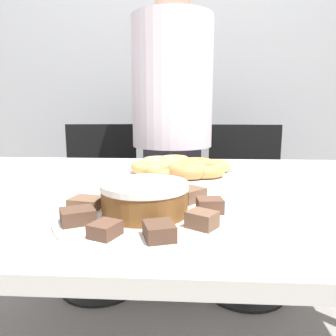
% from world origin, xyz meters
% --- Properties ---
extents(wall_back, '(8.00, 0.05, 2.60)m').
position_xyz_m(wall_back, '(0.00, 1.58, 1.30)').
color(wall_back, '#A8AAAD').
rests_on(wall_back, ground_plane).
extents(table, '(1.99, 0.96, 0.76)m').
position_xyz_m(table, '(0.00, 0.00, 0.69)').
color(table, silver).
rests_on(table, ground_plane).
extents(person_standing, '(0.40, 0.40, 1.57)m').
position_xyz_m(person_standing, '(0.03, 0.81, 0.82)').
color(person_standing, '#383842').
rests_on(person_standing, ground_plane).
extents(office_chair_left, '(0.49, 0.49, 0.88)m').
position_xyz_m(office_chair_left, '(-0.37, 0.86, 0.41)').
color(office_chair_left, black).
rests_on(office_chair_left, ground_plane).
extents(office_chair_right, '(0.45, 0.45, 0.88)m').
position_xyz_m(office_chair_right, '(0.43, 0.86, 0.41)').
color(office_chair_right, black).
rests_on(office_chair_right, ground_plane).
extents(plate_cake, '(0.33, 0.33, 0.01)m').
position_xyz_m(plate_cake, '(0.03, -0.26, 0.77)').
color(plate_cake, white).
rests_on(plate_cake, table).
extents(plate_donuts, '(0.38, 0.38, 0.01)m').
position_xyz_m(plate_donuts, '(0.09, 0.15, 0.77)').
color(plate_donuts, white).
rests_on(plate_donuts, table).
extents(frosted_cake, '(0.16, 0.16, 0.06)m').
position_xyz_m(frosted_cake, '(0.03, -0.26, 0.80)').
color(frosted_cake, brown).
rests_on(frosted_cake, plate_cake).
extents(lamington_0, '(0.06, 0.06, 0.02)m').
position_xyz_m(lamington_0, '(0.07, -0.38, 0.79)').
color(lamington_0, '#513828').
rests_on(lamington_0, plate_cake).
extents(lamington_1, '(0.06, 0.06, 0.03)m').
position_xyz_m(lamington_1, '(0.13, -0.33, 0.79)').
color(lamington_1, brown).
rests_on(lamington_1, plate_cake).
extents(lamington_2, '(0.05, 0.05, 0.03)m').
position_xyz_m(lamington_2, '(0.15, -0.24, 0.79)').
color(lamington_2, brown).
rests_on(lamington_2, plate_cake).
extents(lamington_3, '(0.08, 0.08, 0.03)m').
position_xyz_m(lamington_3, '(0.11, -0.17, 0.79)').
color(lamington_3, brown).
rests_on(lamington_3, plate_cake).
extents(lamington_4, '(0.05, 0.06, 0.02)m').
position_xyz_m(lamington_4, '(0.04, -0.13, 0.79)').
color(lamington_4, '#513828').
rests_on(lamington_4, plate_cake).
extents(lamington_5, '(0.08, 0.08, 0.02)m').
position_xyz_m(lamington_5, '(-0.04, -0.16, 0.79)').
color(lamington_5, brown).
rests_on(lamington_5, plate_cake).
extents(lamington_6, '(0.07, 0.06, 0.02)m').
position_xyz_m(lamington_6, '(-0.09, -0.23, 0.79)').
color(lamington_6, brown).
rests_on(lamington_6, plate_cake).
extents(lamington_7, '(0.07, 0.07, 0.03)m').
position_xyz_m(lamington_7, '(-0.08, -0.32, 0.79)').
color(lamington_7, '#513828').
rests_on(lamington_7, plate_cake).
extents(lamington_8, '(0.05, 0.06, 0.02)m').
position_xyz_m(lamington_8, '(-0.02, -0.37, 0.79)').
color(lamington_8, brown).
rests_on(lamington_8, plate_cake).
extents(donut_0, '(0.12, 0.12, 0.03)m').
position_xyz_m(donut_0, '(0.09, 0.15, 0.79)').
color(donut_0, '#D18E4C').
rests_on(donut_0, plate_donuts).
extents(donut_1, '(0.11, 0.11, 0.03)m').
position_xyz_m(donut_1, '(0.20, 0.17, 0.79)').
color(donut_1, tan).
rests_on(donut_1, plate_donuts).
extents(donut_2, '(0.12, 0.12, 0.03)m').
position_xyz_m(donut_2, '(0.14, 0.22, 0.79)').
color(donut_2, '#C68447').
rests_on(donut_2, plate_donuts).
extents(donut_3, '(0.10, 0.10, 0.03)m').
position_xyz_m(donut_3, '(0.07, 0.26, 0.79)').
color(donut_3, tan).
rests_on(donut_3, plate_donuts).
extents(donut_4, '(0.12, 0.12, 0.04)m').
position_xyz_m(donut_4, '(0.02, 0.21, 0.79)').
color(donut_4, '#E5AD66').
rests_on(donut_4, plate_donuts).
extents(donut_5, '(0.13, 0.13, 0.04)m').
position_xyz_m(donut_5, '(-0.00, 0.13, 0.79)').
color(donut_5, tan).
rests_on(donut_5, plate_donuts).
extents(donut_6, '(0.11, 0.11, 0.03)m').
position_xyz_m(donut_6, '(0.04, 0.09, 0.79)').
color(donut_6, '#D18E4C').
rests_on(donut_6, plate_donuts).
extents(donut_7, '(0.12, 0.12, 0.04)m').
position_xyz_m(donut_7, '(0.11, 0.07, 0.79)').
color(donut_7, '#C68447').
rests_on(donut_7, plate_donuts).
extents(donut_8, '(0.13, 0.13, 0.04)m').
position_xyz_m(donut_8, '(0.16, 0.09, 0.79)').
color(donut_8, '#D18E4C').
rests_on(donut_8, plate_donuts).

